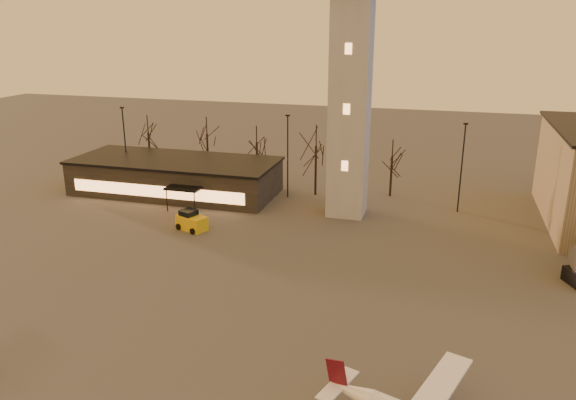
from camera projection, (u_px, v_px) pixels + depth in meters
The scene contains 6 objects.
ground at pixel (262, 363), 35.56m from camera, with size 220.00×220.00×0.00m, color #3F3C3A.
control_tower at pixel (351, 64), 58.00m from camera, with size 6.80×6.80×32.60m.
terminal at pixel (176, 176), 69.91m from camera, with size 25.40×12.20×4.30m.
light_poles at pixel (354, 165), 62.14m from camera, with size 58.50×12.25×10.14m.
tree_row at pixel (257, 139), 73.15m from camera, with size 37.20×9.20×8.80m.
service_cart at pixel (191, 222), 57.98m from camera, with size 3.61×2.94×2.03m.
Camera 1 is at (10.04, -29.03, 20.77)m, focal length 35.00 mm.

